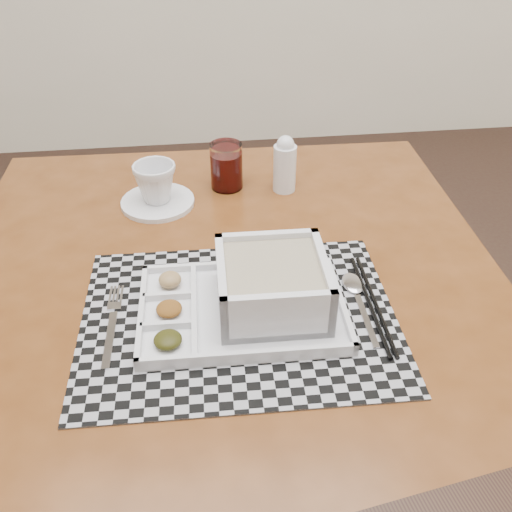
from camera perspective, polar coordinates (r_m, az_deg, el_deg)
The scene contains 10 objects.
dining_table at distance 1.04m, azimuth -2.82°, elevation -4.60°, with size 0.98×0.98×0.72m.
placemat at distance 0.90m, azimuth -1.71°, elevation -6.16°, with size 0.49×0.37×0.00m, color #97979E.
serving_tray at distance 0.89m, azimuth 0.56°, elevation -3.74°, with size 0.32×0.23×0.09m.
fork at distance 0.92m, azimuth -14.21°, elevation -6.45°, with size 0.02×0.19×0.00m.
spoon at distance 0.96m, azimuth 9.85°, elevation -3.21°, with size 0.04×0.18×0.01m.
chopsticks at distance 0.94m, azimuth 11.57°, elevation -4.69°, with size 0.02×0.24×0.01m.
saucer at distance 1.19m, azimuth -9.79°, elevation 5.33°, with size 0.15×0.15×0.01m, color silver.
cup at distance 1.17m, azimuth -10.02°, elevation 7.22°, with size 0.09×0.09×0.08m, color silver.
juice_glass at distance 1.22m, azimuth -2.97°, elevation 8.81°, with size 0.07×0.07×0.10m.
creamer_bottle at distance 1.20m, azimuth 2.89°, elevation 9.13°, with size 0.05×0.05×0.12m.
Camera 1 is at (-0.43, -0.34, 1.33)m, focal length 40.00 mm.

